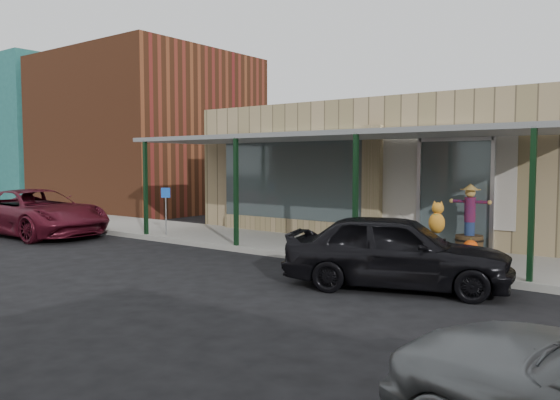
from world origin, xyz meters
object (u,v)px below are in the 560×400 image
Objects in this scene: barrel_scarecrow at (469,230)px; car_maroon at (36,213)px; parked_sedan at (396,251)px; barrel_pumpkin at (470,257)px; handicap_sign at (166,205)px.

car_maroon is at bearing 174.33° from barrel_scarecrow.
barrel_scarecrow is at bearing -20.17° from parked_sedan.
handicap_sign is (-9.05, -0.43, 0.71)m from barrel_pumpkin.
car_maroon is (-4.06, -1.88, -0.33)m from handicap_sign.
parked_sedan is (-0.10, -3.91, -0.01)m from barrel_scarecrow.
parked_sedan is at bearing -33.16° from handicap_sign.
barrel_scarecrow is 13.17m from car_maroon.
barrel_scarecrow is 3.91m from parked_sedan.
barrel_scarecrow is at bearing -73.23° from car_maroon.
barrel_pumpkin is 13.33m from car_maroon.
barrel_pumpkin is 0.12× the size of car_maroon.
handicap_sign is at bearing 59.95° from parked_sedan.
handicap_sign is at bearing 170.96° from barrel_scarecrow.
parked_sedan is at bearing -108.64° from barrel_pumpkin.
barrel_pumpkin is 2.24m from parked_sedan.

